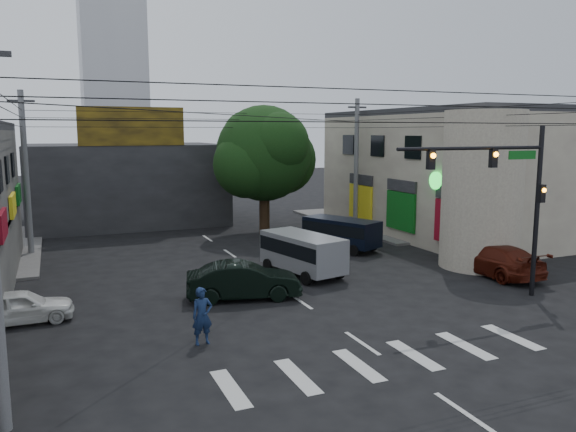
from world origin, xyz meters
TOP-DOWN VIEW (x-y plane):
  - ground at (0.00, 0.00)m, footprint 160.00×160.00m
  - sidewalk_far_right at (18.00, 18.00)m, footprint 16.00×16.00m
  - building_right at (18.00, 13.00)m, footprint 14.00×18.00m
  - corner_column at (11.00, 4.00)m, footprint 4.00×4.00m
  - building_far at (-4.00, 26.00)m, footprint 14.00×10.00m
  - billboard at (-4.00, 21.10)m, footprint 7.00×0.30m
  - tower_distant at (0.00, 70.00)m, footprint 9.00×9.00m
  - street_tree at (4.00, 17.00)m, footprint 6.40×6.40m
  - traffic_gantry at (7.82, -1.00)m, footprint 7.10×0.35m
  - utility_pole_far_left at (-10.50, 16.00)m, footprint 0.32×0.32m
  - utility_pole_far_right at (10.50, 16.00)m, footprint 0.32×0.32m
  - dark_sedan at (-2.03, 3.29)m, footprint 3.66×5.42m
  - white_compact at (-10.50, 3.56)m, footprint 1.55×3.71m
  - maroon_sedan at (10.50, 2.30)m, footprint 2.18×5.26m
  - silver_minivan at (1.87, 5.94)m, footprint 5.48×3.94m
  - navy_van at (6.40, 10.44)m, footprint 5.96×5.25m
  - traffic_officer at (-4.87, -0.99)m, footprint 0.76×0.56m

SIDE VIEW (x-z plane):
  - ground at x=0.00m, z-range 0.00..0.00m
  - sidewalk_far_right at x=18.00m, z-range 0.00..0.15m
  - white_compact at x=-10.50m, z-range 0.00..1.25m
  - maroon_sedan at x=10.50m, z-range 0.00..1.52m
  - dark_sedan at x=-2.03m, z-range 0.00..1.56m
  - navy_van at x=6.40m, z-range 0.00..1.86m
  - traffic_officer at x=-4.87m, z-range 0.00..1.91m
  - silver_minivan at x=1.87m, z-range 0.00..2.00m
  - building_far at x=-4.00m, z-range 0.00..6.00m
  - building_right at x=18.00m, z-range 0.00..8.00m
  - corner_column at x=11.00m, z-range 0.00..8.00m
  - utility_pole_far_left at x=-10.50m, z-range 0.00..9.20m
  - utility_pole_far_right at x=10.50m, z-range 0.00..9.20m
  - traffic_gantry at x=7.82m, z-range 1.23..8.43m
  - street_tree at x=4.00m, z-range 1.12..9.82m
  - billboard at x=-4.00m, z-range 6.00..8.60m
  - tower_distant at x=0.00m, z-range 0.00..44.00m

